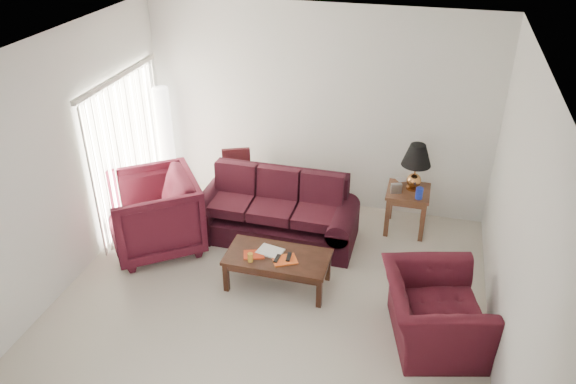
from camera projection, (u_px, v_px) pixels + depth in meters
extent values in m
plane|color=beige|center=(270.00, 302.00, 6.69)|extent=(5.00, 5.00, 0.00)
cube|color=silver|center=(128.00, 152.00, 7.79)|extent=(0.10, 2.00, 2.16)
cube|color=black|center=(236.00, 162.00, 8.33)|extent=(0.46, 0.35, 0.43)
cube|color=#B3B4B7|center=(396.00, 188.00, 7.66)|extent=(0.15, 0.10, 0.14)
cylinder|color=#1A2EAC|center=(419.00, 193.00, 7.53)|extent=(0.11, 0.11, 0.16)
cube|color=silver|center=(402.00, 180.00, 7.86)|extent=(0.19, 0.20, 0.05)
imported|color=#450F1B|center=(154.00, 214.00, 7.43)|extent=(1.60, 1.59, 1.05)
imported|color=#3C0E17|center=(433.00, 312.00, 5.99)|extent=(1.28, 1.39, 0.76)
cube|color=red|center=(254.00, 255.00, 6.77)|extent=(0.30, 0.26, 0.01)
cube|color=white|center=(270.00, 251.00, 6.83)|extent=(0.34, 0.28, 0.02)
cube|color=#CE4B18|center=(285.00, 260.00, 6.68)|extent=(0.35, 0.32, 0.02)
cube|color=black|center=(277.00, 258.00, 6.67)|extent=(0.05, 0.16, 0.02)
cube|color=black|center=(289.00, 257.00, 6.70)|extent=(0.06, 0.17, 0.02)
cylinder|color=gold|center=(250.00, 257.00, 6.64)|extent=(0.07, 0.07, 0.11)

